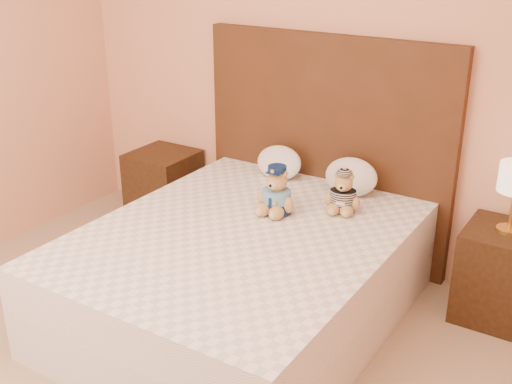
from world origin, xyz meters
TOP-DOWN VIEW (x-y plane):
  - room_walls at (0.00, 0.46)m, footprint 4.04×4.52m
  - bed at (0.00, 1.20)m, footprint 1.60×2.00m
  - headboard at (0.00, 2.21)m, footprint 1.75×0.08m
  - nightstand_left at (-1.25, 2.00)m, footprint 0.45×0.45m
  - nightstand_right at (1.25, 2.00)m, footprint 0.45×0.45m
  - teddy_police at (0.03, 1.52)m, footprint 0.25×0.24m
  - teddy_prisoner at (0.35, 1.75)m, footprint 0.26×0.26m
  - pillow_left at (-0.25, 2.03)m, footprint 0.33×0.21m
  - pillow_right at (0.27, 2.03)m, footprint 0.35×0.23m

SIDE VIEW (x-z plane):
  - nightstand_left at x=-1.25m, z-range 0.00..0.55m
  - nightstand_right at x=1.25m, z-range 0.00..0.55m
  - bed at x=0.00m, z-range 0.00..0.55m
  - pillow_left at x=-0.25m, z-range 0.55..0.78m
  - pillow_right at x=0.27m, z-range 0.55..0.80m
  - teddy_prisoner at x=0.35m, z-range 0.55..0.80m
  - teddy_police at x=0.03m, z-range 0.55..0.84m
  - headboard at x=0.00m, z-range 0.00..1.50m
  - room_walls at x=0.00m, z-range 0.45..3.17m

